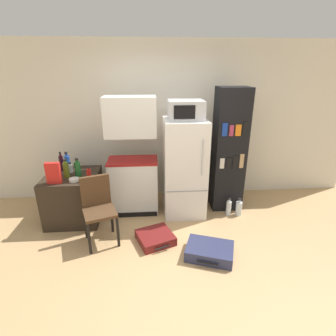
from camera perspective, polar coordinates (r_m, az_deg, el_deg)
The scene contains 20 objects.
ground_plane at distance 3.34m, azimuth 0.80°, elevation -20.59°, with size 24.00×24.00×0.00m, color tan.
wall_back at distance 4.59m, azimuth 1.27°, elevation 9.87°, with size 6.40×0.10×2.65m.
side_table at distance 4.30m, azimuth -19.75°, elevation -5.89°, with size 0.77×0.80×0.72m.
kitchen_hutch at distance 4.11m, azimuth -7.71°, elevation 1.21°, with size 0.77×0.47×1.84m.
refrigerator at distance 4.07m, azimuth 3.59°, elevation -0.00°, with size 0.64×0.67×1.52m.
microwave at distance 3.84m, azimuth 3.90°, elevation 12.52°, with size 0.51×0.42×0.27m.
bookshelf at distance 4.27m, azimuth 13.11°, elevation 3.64°, with size 0.48×0.40×1.96m.
bottle_ketchup_red at distance 3.84m, azimuth -16.82°, elevation -1.42°, with size 0.07×0.07×0.21m.
bottle_green_tall at distance 4.04m, azimuth -19.06°, elevation -0.15°, with size 0.09×0.09×0.27m.
bottle_clear_short at distance 4.24m, azimuth -20.49°, elevation -0.07°, with size 0.08×0.08×0.15m.
bottle_blue_soda at distance 4.30m, azimuth -21.06°, elevation 1.05°, with size 0.08×0.08×0.30m.
bottle_olive_oil at distance 4.05m, azimuth -21.29°, elevation -0.35°, with size 0.08×0.08×0.28m.
bottle_wine_dark at distance 4.37m, azimuth -22.20°, elevation 1.14°, with size 0.06×0.06×0.29m.
bowl at distance 3.91m, azimuth -19.75°, elevation -2.43°, with size 0.14×0.14×0.04m.
cereal_box at distance 3.89m, azimuth -23.68°, elevation -1.02°, with size 0.19×0.07×0.30m.
chair at distance 3.60m, azimuth -15.03°, elevation -7.55°, with size 0.51×0.51×0.90m.
suitcase_large_flat at distance 3.68m, azimuth -2.77°, elevation -14.88°, with size 0.57×0.56×0.12m.
suitcase_small_flat at distance 3.47m, azimuth 9.04°, elevation -17.44°, with size 0.68×0.57×0.15m.
water_bottle_front at distance 4.37m, azimuth 15.16°, elevation -8.40°, with size 0.10×0.10×0.29m.
water_bottle_middle at distance 4.33m, azimuth 13.06°, elevation -8.42°, with size 0.08×0.08×0.30m.
Camera 1 is at (-0.22, -2.48, 2.23)m, focal length 28.00 mm.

